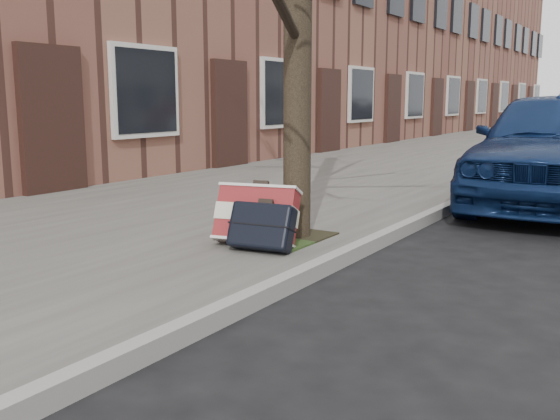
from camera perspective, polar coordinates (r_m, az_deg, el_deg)
The scene contains 7 objects.
ground at distance 3.95m, azimuth 15.29°, elevation -10.72°, with size 120.00×120.00×0.00m, color black.
near_sidewalk at distance 19.19m, azimuth 18.12°, elevation 5.66°, with size 5.00×70.00×0.12m, color slate.
house_near at distance 22.36m, azimuth 3.98°, elevation 15.52°, with size 6.80×40.00×7.00m, color brown.
dirt_patch at distance 5.77m, azimuth -0.23°, elevation -2.41°, with size 0.85×0.85×0.01m, color black.
suitcase_red at distance 5.39m, azimuth -2.15°, elevation -0.49°, with size 0.69×0.19×0.50m, color maroon.
suitcase_navy at distance 5.20m, azimuth -1.67°, elevation -1.48°, with size 0.55×0.18×0.39m, color black.
car_near_front at distance 8.79m, azimuth 24.01°, elevation 5.26°, with size 1.82×4.52×1.54m, color #0E214D.
Camera 1 is at (1.04, -3.55, 1.38)m, focal length 40.00 mm.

